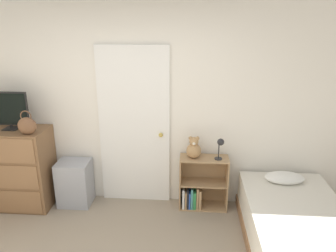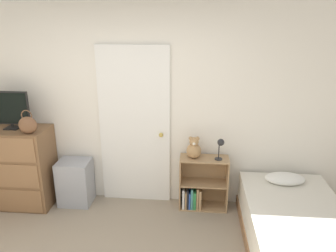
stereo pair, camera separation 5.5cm
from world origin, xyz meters
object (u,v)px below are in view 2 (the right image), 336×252
(dresser, at_px, (17,167))
(bed, at_px, (298,235))
(bookshelf, at_px, (200,187))
(desk_lamp, at_px, (220,145))
(tv, at_px, (10,109))
(storage_bin, at_px, (76,182))
(teddy_bear, at_px, (194,149))
(handbag, at_px, (28,125))

(dresser, bearing_deg, bed, -11.91)
(bookshelf, distance_m, desk_lamp, 0.66)
(desk_lamp, distance_m, bed, 1.29)
(tv, bearing_deg, bookshelf, 2.43)
(bed, bearing_deg, bookshelf, 140.56)
(dresser, xyz_separation_m, storage_bin, (0.74, 0.08, -0.22))
(bookshelf, height_order, bed, bookshelf)
(dresser, relative_size, bed, 0.54)
(tv, xyz_separation_m, teddy_bear, (2.26, 0.09, -0.47))
(tv, xyz_separation_m, handbag, (0.30, -0.17, -0.14))
(handbag, relative_size, teddy_bear, 1.04)
(bookshelf, xyz_separation_m, teddy_bear, (-0.09, -0.01, 0.54))
(bookshelf, bearing_deg, storage_bin, -178.50)
(bookshelf, bearing_deg, teddy_bear, -176.64)
(desk_lamp, bearing_deg, handbag, -174.39)
(tv, bearing_deg, storage_bin, 4.55)
(bed, bearing_deg, desk_lamp, 134.57)
(dresser, bearing_deg, teddy_bear, 2.89)
(storage_bin, bearing_deg, handbag, -151.86)
(bookshelf, bearing_deg, desk_lamp, -10.27)
(dresser, height_order, handbag, handbag)
(tv, xyz_separation_m, storage_bin, (0.72, 0.06, -0.99))
(handbag, distance_m, bed, 3.24)
(tv, distance_m, handbag, 0.37)
(handbag, bearing_deg, teddy_bear, 7.59)
(storage_bin, bearing_deg, bookshelf, 1.50)
(desk_lamp, xyz_separation_m, bed, (0.78, -0.79, -0.65))
(bookshelf, bearing_deg, tv, -177.57)
(bookshelf, xyz_separation_m, desk_lamp, (0.23, -0.04, 0.61))
(dresser, xyz_separation_m, bookshelf, (2.37, 0.12, -0.24))
(storage_bin, relative_size, teddy_bear, 2.13)
(teddy_bear, distance_m, desk_lamp, 0.33)
(teddy_bear, bearing_deg, desk_lamp, -6.66)
(tv, relative_size, storage_bin, 0.82)
(dresser, height_order, bed, dresser)
(storage_bin, xyz_separation_m, bed, (2.64, -0.79, -0.06))
(dresser, bearing_deg, storage_bin, 6.01)
(handbag, distance_m, storage_bin, 0.98)
(handbag, bearing_deg, dresser, 155.13)
(handbag, height_order, bookshelf, handbag)
(dresser, bearing_deg, desk_lamp, 1.71)
(storage_bin, height_order, desk_lamp, desk_lamp)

